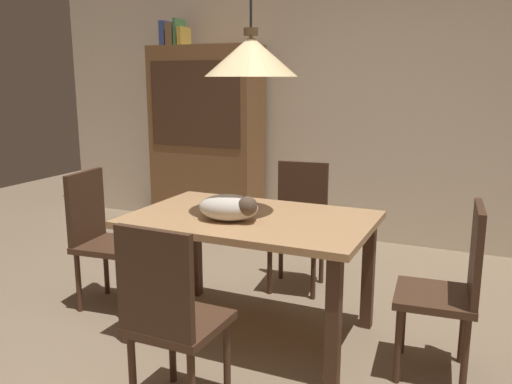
{
  "coord_description": "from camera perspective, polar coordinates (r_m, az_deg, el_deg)",
  "views": [
    {
      "loc": [
        1.36,
        -2.35,
        1.55
      ],
      "look_at": [
        0.04,
        0.59,
        0.85
      ],
      "focal_mm": 37.3,
      "sensor_mm": 36.0,
      "label": 1
    }
  ],
  "objects": [
    {
      "name": "back_wall",
      "position": [
        5.18,
        9.13,
        10.98
      ],
      "size": [
        6.4,
        0.1,
        2.9
      ],
      "primitive_type": "cube",
      "color": "beige",
      "rests_on": "ground"
    },
    {
      "name": "pendant_lamp",
      "position": [
        3.02,
        -0.55,
        14.41
      ],
      "size": [
        0.52,
        0.52,
        1.3
      ],
      "color": "beige"
    },
    {
      "name": "chair_left_side",
      "position": [
        3.77,
        -16.37,
        -4.23
      ],
      "size": [
        0.44,
        0.44,
        0.93
      ],
      "color": "#472D1E",
      "rests_on": "ground"
    },
    {
      "name": "chair_right_side",
      "position": [
        2.94,
        20.26,
        -9.22
      ],
      "size": [
        0.43,
        0.43,
        0.93
      ],
      "color": "#472D1E",
      "rests_on": "ground"
    },
    {
      "name": "book_green_slim",
      "position": [
        5.53,
        -8.22,
        16.58
      ],
      "size": [
        0.03,
        0.2,
        0.26
      ],
      "primitive_type": "cube",
      "color": "#427A4C",
      "rests_on": "hutch_bookcase"
    },
    {
      "name": "ground",
      "position": [
        3.13,
        -5.32,
        -17.52
      ],
      "size": [
        10.0,
        10.0,
        0.0
      ],
      "primitive_type": "plane",
      "color": "#847056"
    },
    {
      "name": "chair_far_back",
      "position": [
        3.97,
        4.67,
        -2.95
      ],
      "size": [
        0.44,
        0.44,
        0.93
      ],
      "color": "#472D1E",
      "rests_on": "ground"
    },
    {
      "name": "cat_sleeping",
      "position": [
        3.01,
        -2.78,
        -1.67
      ],
      "size": [
        0.4,
        0.3,
        0.16
      ],
      "color": "beige",
      "rests_on": "dining_table"
    },
    {
      "name": "dining_table",
      "position": [
        3.15,
        -0.51,
        -4.38
      ],
      "size": [
        1.4,
        0.9,
        0.75
      ],
      "color": "tan",
      "rests_on": "ground"
    },
    {
      "name": "hutch_bookcase",
      "position": [
        5.4,
        -5.3,
        5.17
      ],
      "size": [
        1.12,
        0.45,
        1.85
      ],
      "color": "brown",
      "rests_on": "ground"
    },
    {
      "name": "book_blue_wide",
      "position": [
        5.6,
        -9.44,
        16.38
      ],
      "size": [
        0.06,
        0.24,
        0.24
      ],
      "primitive_type": "cube",
      "color": "#384C93",
      "rests_on": "hutch_bookcase"
    },
    {
      "name": "book_brown_thick",
      "position": [
        5.56,
        -8.76,
        16.33
      ],
      "size": [
        0.06,
        0.24,
        0.22
      ],
      "primitive_type": "cube",
      "color": "brown",
      "rests_on": "hutch_bookcase"
    },
    {
      "name": "chair_near_front",
      "position": [
        2.48,
        -9.27,
        -12.69
      ],
      "size": [
        0.41,
        0.41,
        0.93
      ],
      "color": "#472D1E",
      "rests_on": "ground"
    },
    {
      "name": "book_yellow_short",
      "position": [
        5.5,
        -7.74,
        16.2
      ],
      "size": [
        0.04,
        0.2,
        0.18
      ],
      "primitive_type": "cube",
      "color": "gold",
      "rests_on": "hutch_bookcase"
    }
  ]
}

